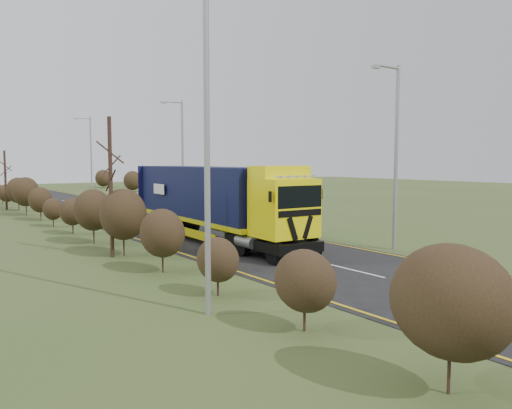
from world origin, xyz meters
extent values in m
plane|color=#394E21|center=(0.00, 0.00, 0.00)|extent=(160.00, 160.00, 0.00)
cube|color=black|center=(0.00, 10.00, 0.01)|extent=(8.00, 120.00, 0.02)
cube|color=#2A2725|center=(6.50, 20.00, 0.01)|extent=(6.00, 18.00, 0.02)
cube|color=gold|center=(-3.70, 10.00, 0.03)|extent=(0.12, 116.00, 0.01)
cube|color=gold|center=(3.70, 10.00, 0.03)|extent=(0.12, 116.00, 0.01)
cube|color=silver|center=(0.00, -4.00, 0.03)|extent=(0.12, 3.00, 0.01)
cube|color=silver|center=(0.00, 4.00, 0.03)|extent=(0.12, 3.00, 0.01)
cube|color=silver|center=(0.00, 12.00, 0.03)|extent=(0.12, 3.00, 0.01)
cube|color=silver|center=(0.00, 20.00, 0.03)|extent=(0.12, 3.00, 0.01)
cube|color=silver|center=(0.00, 28.00, 0.03)|extent=(0.12, 3.00, 0.01)
cube|color=silver|center=(0.00, 36.00, 0.03)|extent=(0.12, 3.00, 0.01)
cube|color=silver|center=(0.00, 44.00, 0.03)|extent=(0.12, 3.00, 0.01)
cube|color=silver|center=(0.00, 52.00, 0.03)|extent=(0.12, 3.00, 0.01)
cube|color=silver|center=(0.00, 60.00, 0.03)|extent=(0.12, 3.00, 0.01)
ellipsoid|color=black|center=(-6.05, -12.00, 1.69)|extent=(1.80, 2.34, 2.07)
ellipsoid|color=black|center=(-5.97, -8.00, 1.26)|extent=(1.34, 1.74, 1.54)
ellipsoid|color=black|center=(-6.02, -4.00, 1.14)|extent=(1.21, 1.57, 1.39)
ellipsoid|color=black|center=(-6.00, 0.00, 1.49)|extent=(1.58, 2.06, 1.82)
ellipsoid|color=black|center=(-5.98, 4.00, 1.84)|extent=(1.96, 2.55, 2.25)
ellipsoid|color=black|center=(-6.03, 8.00, 1.72)|extent=(1.83, 2.38, 2.10)
ellipsoid|color=black|center=(-5.95, 12.00, 1.28)|extent=(1.37, 1.78, 1.57)
ellipsoid|color=black|center=(-6.06, 16.00, 1.13)|extent=(1.20, 1.56, 1.38)
ellipsoid|color=black|center=(-5.92, 20.00, 1.46)|extent=(1.55, 2.02, 1.78)
ellipsoid|color=black|center=(-6.09, 24.00, 1.83)|extent=(1.95, 2.53, 2.24)
ellipsoid|color=black|center=(-5.90, 28.00, 1.74)|extent=(1.85, 2.41, 2.13)
ellipsoid|color=black|center=(-6.12, 32.00, 1.31)|extent=(1.40, 1.81, 1.61)
ellipsoid|color=black|center=(-5.87, 36.00, 1.12)|extent=(1.19, 1.55, 1.37)
cylinder|color=#322019|center=(-6.50, 4.00, 3.03)|extent=(0.18, 0.18, 6.05)
cylinder|color=#322019|center=(-6.50, 30.00, 2.53)|extent=(0.18, 0.18, 5.06)
cube|color=black|center=(-0.80, 0.08, 0.66)|extent=(2.45, 4.43, 0.42)
cube|color=#F6E90A|center=(-0.80, -0.77, 2.21)|extent=(2.45, 2.18, 2.45)
cube|color=black|center=(-0.80, -1.76, 0.52)|extent=(2.36, 0.22, 0.52)
cube|color=black|center=(-1.20, -1.81, 1.46)|extent=(0.57, 0.05, 1.01)
cube|color=black|center=(-0.40, -1.81, 1.46)|extent=(0.57, 0.05, 1.01)
cube|color=black|center=(-0.80, -1.78, 2.73)|extent=(2.21, 0.16, 0.89)
cube|color=black|center=(-0.80, -1.81, 2.07)|extent=(2.17, 0.13, 0.26)
cube|color=#F6E90A|center=(-0.80, -0.44, 3.70)|extent=(2.41, 1.42, 0.53)
cylinder|color=silver|center=(-0.80, -1.57, 3.53)|extent=(2.07, 0.15, 0.06)
cube|color=black|center=(-2.15, -1.57, 2.78)|extent=(0.09, 0.12, 0.42)
cube|color=black|center=(0.55, -1.57, 2.78)|extent=(0.09, 0.12, 0.42)
cylinder|color=gray|center=(-1.88, 0.46, 0.71)|extent=(0.58, 1.25, 0.53)
cylinder|color=gray|center=(0.28, 0.46, 0.71)|extent=(0.58, 1.25, 0.53)
cube|color=#CDC40E|center=(-0.80, 6.20, 1.16)|extent=(2.88, 11.96, 0.23)
cube|color=black|center=(-0.80, 6.20, 2.57)|extent=(2.85, 11.59, 2.59)
cube|color=#0F0F40|center=(-0.80, 11.97, 2.57)|extent=(2.34, 0.16, 2.59)
cube|color=#0F0F40|center=(-0.80, 0.44, 2.57)|extent=(2.34, 0.16, 2.59)
cube|color=black|center=(-0.80, 9.78, 0.61)|extent=(2.32, 3.48, 0.33)
cube|color=#CDC40E|center=(-1.95, 5.26, 0.52)|extent=(0.28, 5.18, 0.42)
cube|color=#CDC40E|center=(0.35, 5.26, 0.52)|extent=(0.28, 5.18, 0.42)
cylinder|color=black|center=(-1.79, -1.43, 0.49)|extent=(0.34, 0.99, 0.98)
cylinder|color=black|center=(0.19, -1.43, 0.49)|extent=(0.34, 0.99, 0.98)
cylinder|color=black|center=(-1.79, 0.93, 0.49)|extent=(0.34, 0.99, 0.98)
cylinder|color=black|center=(0.19, 0.93, 0.49)|extent=(0.34, 0.99, 0.98)
cylinder|color=black|center=(-1.79, 8.94, 0.49)|extent=(0.34, 0.99, 0.98)
cylinder|color=black|center=(0.19, 8.94, 0.49)|extent=(0.34, 0.99, 0.98)
cylinder|color=black|center=(-1.79, 9.88, 0.49)|extent=(0.34, 0.99, 0.98)
cylinder|color=black|center=(0.19, 9.88, 0.49)|extent=(0.34, 0.99, 0.98)
cylinder|color=black|center=(-1.79, 10.82, 0.49)|extent=(0.34, 0.99, 0.98)
cylinder|color=black|center=(0.19, 10.82, 0.49)|extent=(0.34, 0.99, 0.98)
imported|color=maroon|center=(4.94, 20.69, 0.73)|extent=(2.23, 4.45, 1.46)
imported|color=#091136|center=(7.32, 22.21, 0.67)|extent=(3.64, 4.04, 1.33)
cylinder|color=gray|center=(5.02, -1.84, 4.27)|extent=(0.18, 0.18, 8.54)
cylinder|color=gray|center=(4.26, -1.84, 8.40)|extent=(1.52, 0.12, 0.12)
cube|color=gray|center=(3.50, -1.84, 8.30)|extent=(0.43, 0.17, 0.13)
cylinder|color=gray|center=(4.60, 18.84, 4.46)|extent=(0.18, 0.18, 8.91)
cylinder|color=gray|center=(3.81, 18.84, 8.76)|extent=(1.58, 0.12, 0.12)
cube|color=gray|center=(3.02, 18.84, 8.66)|extent=(0.45, 0.18, 0.14)
cylinder|color=gray|center=(5.12, 43.70, 4.70)|extent=(0.18, 0.18, 9.41)
cylinder|color=gray|center=(4.28, 43.70, 9.25)|extent=(1.67, 0.12, 0.12)
cube|color=gray|center=(3.44, 43.70, 9.14)|extent=(0.47, 0.19, 0.15)
cylinder|color=gray|center=(-7.20, -5.45, 5.52)|extent=(0.16, 0.16, 11.05)
cylinder|color=gray|center=(5.60, 12.04, 1.10)|extent=(0.08, 0.08, 2.21)
cylinder|color=red|center=(5.60, 12.01, 2.21)|extent=(0.71, 0.04, 0.71)
cylinder|color=white|center=(5.60, 11.99, 2.21)|extent=(0.53, 0.02, 0.53)
cylinder|color=gray|center=(5.64, 27.08, 0.65)|extent=(0.08, 0.08, 1.31)
cube|color=yellow|center=(5.64, 27.03, 1.40)|extent=(0.66, 0.04, 0.66)
camera|label=1|loc=(-13.87, -16.99, 4.17)|focal=35.00mm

